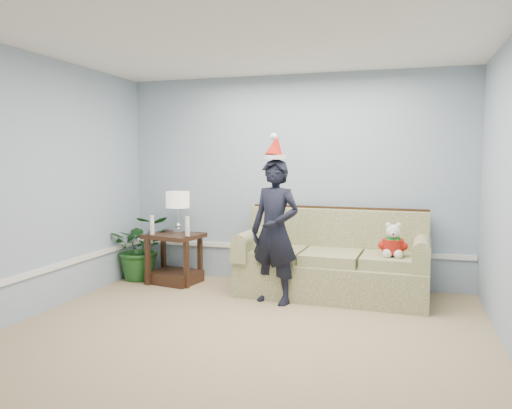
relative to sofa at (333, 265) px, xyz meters
The scene contains 10 objects.
room_shell 2.35m from the sofa, 106.27° to the right, with size 4.54×5.04×2.74m.
wainscot_trim 1.98m from the sofa, 153.94° to the right, with size 4.49×4.99×0.06m.
sofa is the anchor object (origin of this frame).
side_table 2.08m from the sofa, behind, with size 0.77×0.68×0.65m.
table_lamp 2.16m from the sofa, behind, with size 0.31×0.31×0.55m.
candle_pair 2.12m from the sofa, behind, with size 0.56×0.06×0.24m.
houseplant 2.60m from the sofa, behind, with size 0.79×0.68×0.87m, color #1D511D.
man 0.90m from the sofa, 138.38° to the right, with size 0.59×0.39×1.62m, color black.
santa_hat 1.58m from the sofa, 139.16° to the right, with size 0.32×0.35×0.30m.
teddy_bear 0.78m from the sofa, 16.72° to the right, with size 0.24×0.27×0.39m.
Camera 1 is at (1.40, -3.84, 1.61)m, focal length 35.00 mm.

